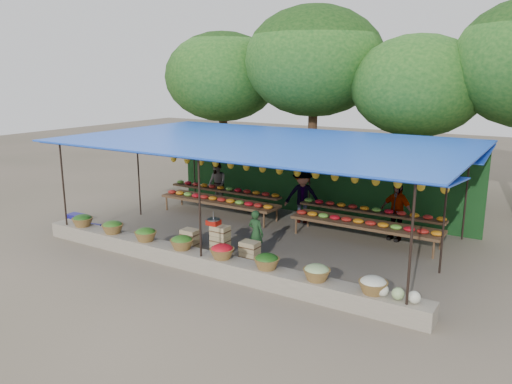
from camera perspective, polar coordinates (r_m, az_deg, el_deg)
The scene contains 16 objects.
ground at distance 14.25m, azimuth 0.94°, elevation -5.36°, with size 60.00×60.00×0.00m, color brown.
stone_curb at distance 12.04m, azimuth -5.84°, elevation -7.98°, with size 10.60×0.55×0.40m, color slate.
stall_canopy at distance 13.68m, azimuth 1.11°, elevation 5.41°, with size 10.80×6.60×2.82m.
produce_baskets at distance 11.97m, azimuth -6.26°, elevation -6.26°, with size 8.98×0.58×0.34m.
netting_backdrop at distance 16.62m, azimuth 6.53°, elevation 1.73°, with size 10.60×0.06×2.50m, color #1A491D.
tree_row at distance 18.82m, azimuth 12.18°, elevation 13.44°, with size 16.51×5.50×7.12m.
fruit_table_left at distance 16.48m, azimuth -4.09°, elevation -0.61°, with size 4.21×0.95×0.93m.
fruit_table_right at distance 14.24m, azimuth 12.50°, elevation -3.14°, with size 4.21×0.95×0.93m.
crate_counter at distance 12.99m, azimuth -4.20°, elevation -5.81°, with size 2.35×0.34×0.77m.
weighing_scale at distance 12.93m, azimuth -4.88°, elevation -3.39°, with size 0.34×0.34×0.36m.
vendor_seated at distance 12.76m, azimuth -0.02°, elevation -4.73°, with size 0.44×0.29×1.21m, color #1B3D1D.
customer_left at distance 17.71m, azimuth -4.48°, elevation 0.95°, with size 0.76×0.59×1.57m, color slate.
customer_mid at distance 15.63m, azimuth 5.34°, elevation -0.46°, with size 1.11×0.64×1.71m, color slate.
customer_right at distance 14.46m, azimuth 15.74°, elevation -2.15°, with size 0.97×0.41×1.66m, color slate.
blue_crate_front at distance 15.40m, azimuth -18.11°, elevation -4.07°, with size 0.45×0.32×0.27m, color navy.
blue_crate_back at distance 16.67m, azimuth -19.92°, elevation -2.87°, with size 0.49×0.35×0.29m, color navy.
Camera 1 is at (6.90, -11.61, 4.55)m, focal length 35.00 mm.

